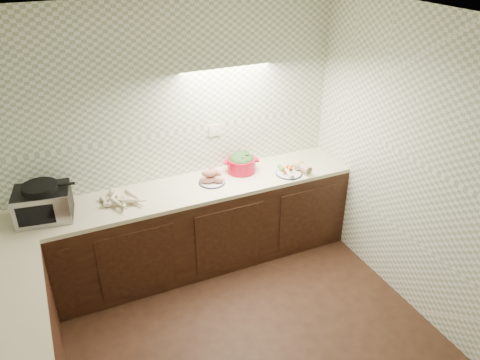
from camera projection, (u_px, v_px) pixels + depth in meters
name	position (u px, v px, depth m)	size (l,w,h in m)	color
room	(238.00, 201.00, 2.85)	(3.60, 3.60, 2.60)	black
counter	(125.00, 305.00, 3.71)	(3.60, 3.60, 0.90)	black
toaster_oven	(43.00, 203.00, 3.94)	(0.50, 0.41, 0.32)	black
parsnip_pile	(126.00, 196.00, 4.26)	(0.37, 0.41, 0.08)	beige
sweet_potato_plate	(212.00, 178.00, 4.53)	(0.26, 0.26, 0.15)	#182241
onion_bowl	(213.00, 173.00, 4.65)	(0.13, 0.13, 0.10)	black
dutch_oven	(241.00, 163.00, 4.71)	(0.36, 0.35, 0.20)	#BB0721
veg_plate	(293.00, 169.00, 4.71)	(0.31, 0.28, 0.12)	#182241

